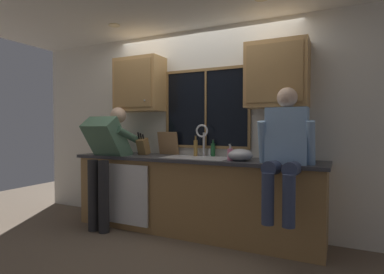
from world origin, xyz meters
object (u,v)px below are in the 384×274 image
object	(u,v)px
knife_block	(143,147)
mixing_bowl	(240,155)
cutting_board	(168,143)
bottle_green_glass	(213,149)
soap_dispenser	(230,154)
person_sitting_on_counter	(285,146)
bottle_tall_clear	(196,147)
person_standing	(107,153)

from	to	relation	value
knife_block	mixing_bowl	size ratio (longest dim) A/B	1.18
cutting_board	bottle_green_glass	distance (m)	0.65
knife_block	mixing_bowl	distance (m)	1.38
cutting_board	mixing_bowl	distance (m)	1.14
mixing_bowl	bottle_green_glass	bearing A→B (deg)	144.69
soap_dispenser	bottle_green_glass	xyz separation A→B (m)	(-0.35, 0.35, 0.02)
person_sitting_on_counter	knife_block	world-z (taller)	person_sitting_on_counter
mixing_bowl	bottle_green_glass	size ratio (longest dim) A/B	1.27
bottle_tall_clear	bottle_green_glass	bearing A→B (deg)	14.61
person_standing	knife_block	bearing A→B (deg)	48.10
person_standing	bottle_green_glass	world-z (taller)	person_standing
person_standing	knife_block	xyz separation A→B (m)	(0.32, 0.35, 0.07)
knife_block	bottle_green_glass	distance (m)	0.94
person_standing	person_sitting_on_counter	world-z (taller)	person_sitting_on_counter
cutting_board	mixing_bowl	xyz separation A→B (m)	(1.09, -0.31, -0.09)
cutting_board	person_standing	bearing A→B (deg)	-138.47
bottle_green_glass	knife_block	bearing A→B (deg)	-168.63
bottle_green_glass	bottle_tall_clear	world-z (taller)	bottle_tall_clear
person_standing	mixing_bowl	bearing A→B (deg)	7.42
mixing_bowl	bottle_tall_clear	world-z (taller)	bottle_tall_clear
knife_block	bottle_green_glass	bearing A→B (deg)	11.37
person_sitting_on_counter	cutting_board	xyz separation A→B (m)	(-1.59, 0.49, -0.03)
bottle_tall_clear	soap_dispenser	bearing A→B (deg)	-28.08
soap_dispenser	bottle_green_glass	world-z (taller)	bottle_green_glass
mixing_bowl	bottle_tall_clear	bearing A→B (deg)	158.45
soap_dispenser	bottle_green_glass	size ratio (longest dim) A/B	0.84
soap_dispenser	cutting_board	bearing A→B (deg)	160.79
knife_block	soap_dispenser	distance (m)	1.28
knife_block	bottle_green_glass	size ratio (longest dim) A/B	1.49
cutting_board	soap_dispenser	distance (m)	1.05
bottle_green_glass	bottle_tall_clear	xyz separation A→B (m)	(-0.21, -0.06, 0.02)
cutting_board	person_sitting_on_counter	bearing A→B (deg)	-17.04
person_standing	bottle_green_glass	size ratio (longest dim) A/B	7.19
person_standing	cutting_board	world-z (taller)	person_standing
mixing_bowl	bottle_green_glass	xyz separation A→B (m)	(-0.45, 0.32, 0.03)
bottle_green_glass	bottle_tall_clear	distance (m)	0.22
knife_block	mixing_bowl	xyz separation A→B (m)	(1.37, -0.13, -0.05)
person_sitting_on_counter	mixing_bowl	world-z (taller)	person_sitting_on_counter
cutting_board	bottle_green_glass	world-z (taller)	cutting_board
soap_dispenser	person_sitting_on_counter	bearing A→B (deg)	-13.39
person_sitting_on_counter	cutting_board	distance (m)	1.67
mixing_bowl	bottle_tall_clear	size ratio (longest dim) A/B	1.03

